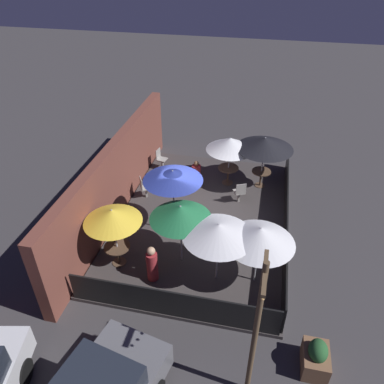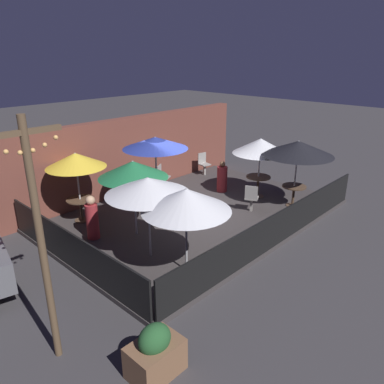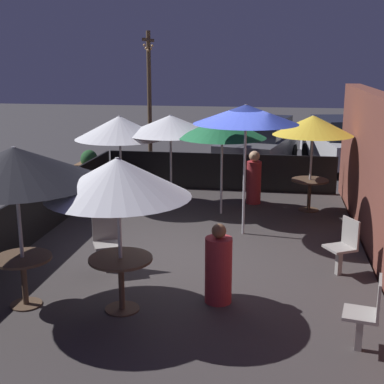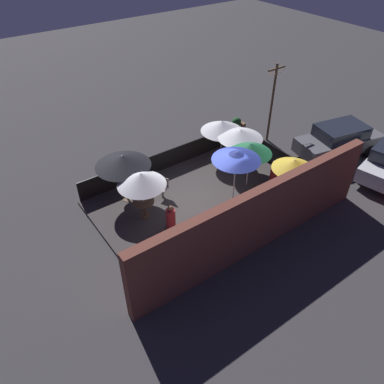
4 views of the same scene
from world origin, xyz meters
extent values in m
plane|color=#383538|center=(0.00, 0.00, 0.00)|extent=(60.00, 60.00, 0.00)
cube|color=#383333|center=(0.00, 0.00, 0.06)|extent=(8.93, 6.03, 0.12)
cube|color=brown|center=(0.00, 3.25, 1.40)|extent=(10.53, 0.36, 2.81)
cube|color=black|center=(0.00, -2.97, 0.59)|extent=(8.73, 0.05, 0.95)
cube|color=black|center=(-4.42, 0.00, 0.59)|extent=(0.05, 5.83, 0.95)
cylinder|color=#B2B2B7|center=(-2.83, 2.16, 1.18)|extent=(0.05, 0.05, 2.12)
cone|color=gold|center=(-2.83, 2.16, 2.03)|extent=(1.74, 1.74, 0.43)
cylinder|color=#B2B2B7|center=(2.63, -1.93, 1.23)|extent=(0.05, 0.05, 2.21)
cone|color=black|center=(2.63, -1.93, 2.10)|extent=(2.27, 2.27, 0.47)
cylinder|color=#B2B2B7|center=(2.55, -0.58, 1.17)|extent=(0.05, 0.05, 2.10)
cone|color=silver|center=(2.55, -0.58, 1.96)|extent=(1.90, 1.90, 0.51)
cylinder|color=#B2B2B7|center=(-2.77, -0.96, 1.16)|extent=(0.05, 0.05, 2.08)
cone|color=silver|center=(-2.77, -0.96, 1.99)|extent=(2.06, 2.06, 0.42)
cylinder|color=#B2B2B7|center=(-2.25, 0.25, 1.19)|extent=(0.05, 0.05, 2.13)
cone|color=#1E6B3D|center=(-2.25, 0.25, 2.03)|extent=(1.89, 1.89, 0.46)
cylinder|color=#B2B2B7|center=(-2.65, -2.11, 1.15)|extent=(0.05, 0.05, 2.06)
cone|color=silver|center=(-2.65, -2.11, 1.92)|extent=(2.03, 2.03, 0.52)
cylinder|color=#B2B2B7|center=(-0.94, 0.83, 1.37)|extent=(0.05, 0.05, 2.49)
cone|color=#283893|center=(-0.94, 0.83, 2.43)|extent=(1.96, 1.96, 0.35)
cylinder|color=#4C3828|center=(-2.83, 2.16, 0.13)|extent=(0.45, 0.45, 0.02)
cylinder|color=#4C3828|center=(-2.83, 2.16, 0.45)|extent=(0.08, 0.08, 0.67)
cylinder|color=#4C3828|center=(-2.83, 2.16, 0.81)|extent=(0.82, 0.82, 0.04)
cylinder|color=#4C3828|center=(2.63, -1.93, 0.13)|extent=(0.43, 0.43, 0.02)
cylinder|color=#4C3828|center=(2.63, -1.93, 0.46)|extent=(0.08, 0.08, 0.67)
cylinder|color=#4C3828|center=(2.63, -1.93, 0.81)|extent=(0.78, 0.78, 0.04)
cylinder|color=#4C3828|center=(2.55, -0.58, 0.13)|extent=(0.47, 0.47, 0.02)
cylinder|color=#4C3828|center=(2.55, -0.58, 0.48)|extent=(0.08, 0.08, 0.71)
cylinder|color=#4C3828|center=(2.55, -0.58, 0.85)|extent=(0.85, 0.85, 0.04)
cube|color=gray|center=(1.31, -1.18, 0.34)|extent=(0.11, 0.11, 0.44)
cube|color=gray|center=(1.31, -1.18, 0.58)|extent=(0.53, 0.53, 0.04)
cube|color=gray|center=(1.15, -1.26, 0.82)|extent=(0.20, 0.37, 0.44)
cube|color=gray|center=(0.84, 2.45, 0.33)|extent=(0.11, 0.11, 0.42)
cube|color=gray|center=(0.84, 2.45, 0.56)|extent=(0.55, 0.55, 0.04)
cube|color=gray|center=(0.75, 2.60, 0.80)|extent=(0.36, 0.22, 0.44)
cube|color=gray|center=(3.11, 2.45, 0.34)|extent=(0.09, 0.09, 0.43)
cube|color=gray|center=(3.11, 2.45, 0.57)|extent=(0.47, 0.47, 0.04)
cube|color=gray|center=(3.15, 2.62, 0.81)|extent=(0.40, 0.10, 0.44)
cylinder|color=maroon|center=(2.10, 0.68, 0.59)|extent=(0.46, 0.46, 0.94)
sphere|color=brown|center=(2.10, 0.68, 1.16)|extent=(0.20, 0.20, 0.20)
cylinder|color=maroon|center=(-3.23, 0.91, 0.62)|extent=(0.45, 0.45, 0.99)
sphere|color=tan|center=(-3.23, 0.91, 1.24)|extent=(0.25, 0.25, 0.25)
cube|color=brown|center=(-5.07, -3.76, 0.30)|extent=(0.88, 0.62, 0.60)
ellipsoid|color=#235128|center=(-5.07, -3.76, 0.70)|extent=(0.57, 0.46, 0.51)
cylinder|color=brown|center=(-5.97, -2.22, 2.08)|extent=(0.12, 0.12, 4.17)
cube|color=brown|center=(-5.97, -2.22, 3.92)|extent=(1.10, 0.08, 0.08)
sphere|color=#F4B260|center=(-6.24, -2.22, 3.69)|extent=(0.07, 0.07, 0.07)
sphere|color=#F4B260|center=(-6.06, -2.22, 3.64)|extent=(0.07, 0.07, 0.07)
sphere|color=#F4B260|center=(-5.88, -2.22, 3.64)|extent=(0.07, 0.07, 0.07)
sphere|color=#F4B260|center=(-5.69, -2.22, 3.69)|extent=(0.07, 0.07, 0.07)
sphere|color=#F4B260|center=(-5.51, -2.22, 3.77)|extent=(0.07, 0.07, 0.07)
camera|label=1|loc=(-10.71, -1.95, 8.79)|focal=35.00mm
camera|label=2|loc=(-8.09, -7.44, 4.96)|focal=35.00mm
camera|label=3|loc=(8.96, 1.42, 3.44)|focal=50.00mm
camera|label=4|loc=(7.63, 9.84, 10.34)|focal=35.00mm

